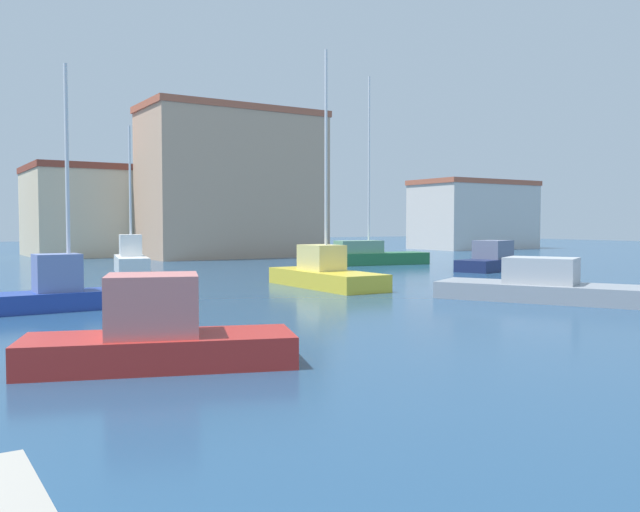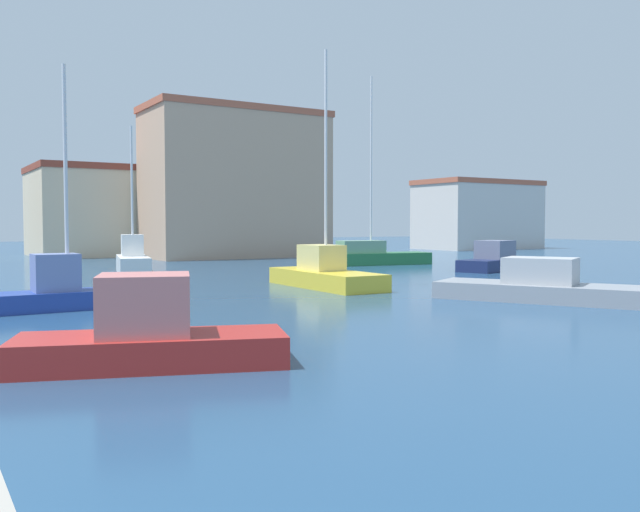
% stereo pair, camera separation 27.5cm
% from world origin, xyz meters
% --- Properties ---
extents(water, '(160.00, 160.00, 0.00)m').
position_xyz_m(water, '(15.00, 20.00, 0.00)').
color(water, navy).
rests_on(water, ground).
extents(sailboat_blue_behind_lamppost, '(5.03, 1.58, 7.53)m').
position_xyz_m(sailboat_blue_behind_lamppost, '(6.22, 16.03, 0.58)').
color(sailboat_blue_behind_lamppost, '#233D93').
rests_on(sailboat_blue_behind_lamppost, water).
extents(motorboat_red_mid_harbor, '(5.23, 3.30, 1.73)m').
position_xyz_m(motorboat_red_mid_harbor, '(5.90, 6.45, 0.59)').
color(motorboat_red_mid_harbor, '#B22823').
rests_on(motorboat_red_mid_harbor, water).
extents(sailboat_green_outer_mooring, '(8.09, 3.29, 11.93)m').
position_xyz_m(sailboat_green_outer_mooring, '(27.16, 29.01, 0.61)').
color(sailboat_green_outer_mooring, '#28703D').
rests_on(sailboat_green_outer_mooring, water).
extents(motorboat_grey_inner_mooring, '(5.24, 7.06, 1.49)m').
position_xyz_m(motorboat_grey_inner_mooring, '(20.56, 9.90, 0.49)').
color(motorboat_grey_inner_mooring, gray).
rests_on(motorboat_grey_inner_mooring, water).
extents(sailboat_white_near_pier, '(2.62, 5.47, 7.79)m').
position_xyz_m(sailboat_white_near_pier, '(12.31, 29.85, 0.70)').
color(sailboat_white_near_pier, white).
rests_on(sailboat_white_near_pier, water).
extents(sailboat_yellow_distant_north, '(2.23, 6.40, 9.76)m').
position_xyz_m(sailboat_yellow_distant_north, '(16.89, 17.88, 0.60)').
color(sailboat_yellow_distant_north, gold).
rests_on(sailboat_yellow_distant_north, water).
extents(motorboat_navy_distant_east, '(6.06, 3.55, 1.69)m').
position_xyz_m(motorboat_navy_distant_east, '(30.44, 21.32, 0.60)').
color(motorboat_navy_distant_east, '#19234C').
rests_on(motorboat_navy_distant_east, water).
extents(harbor_office, '(7.88, 9.67, 7.27)m').
position_xyz_m(harbor_office, '(14.41, 51.25, 3.65)').
color(harbor_office, beige).
rests_on(harbor_office, ground).
extents(warehouse_block, '(14.06, 6.86, 11.57)m').
position_xyz_m(warehouse_block, '(24.27, 42.81, 5.79)').
color(warehouse_block, tan).
rests_on(warehouse_block, ground).
extents(yacht_club, '(12.45, 7.21, 7.05)m').
position_xyz_m(yacht_club, '(52.60, 45.03, 3.53)').
color(yacht_club, beige).
rests_on(yacht_club, ground).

